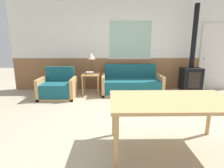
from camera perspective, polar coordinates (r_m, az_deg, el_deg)
name	(u,v)px	position (r m, az deg, el deg)	size (l,w,h in m)	color
ground_plane	(143,124)	(3.29, 9.96, -12.88)	(16.00, 16.00, 0.00)	#B2A58C
wall_back	(128,46)	(5.57, 5.38, 12.15)	(7.20, 0.09, 2.70)	#8E603D
couch	(131,85)	(5.16, 6.34, -0.31)	(1.72, 0.85, 0.83)	tan
armchair	(58,89)	(4.93, -17.18, -1.42)	(0.94, 0.73, 0.81)	tan
side_table	(91,78)	(5.08, -6.90, 2.03)	(0.49, 0.49, 0.59)	tan
table_lamp	(91,57)	(5.08, -6.84, 8.83)	(0.23, 0.23, 0.61)	#4C3823
book_stack	(90,73)	(4.97, -7.28, 3.55)	(0.21, 0.17, 0.08)	gold
dining_table	(172,104)	(2.42, 19.12, -6.33)	(1.62, 0.91, 0.72)	tan
wood_stove	(191,72)	(5.62, 24.49, 3.66)	(0.56, 0.43, 2.51)	black
entry_door	(214,57)	(6.41, 30.31, 7.59)	(0.91, 0.09, 2.05)	silver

